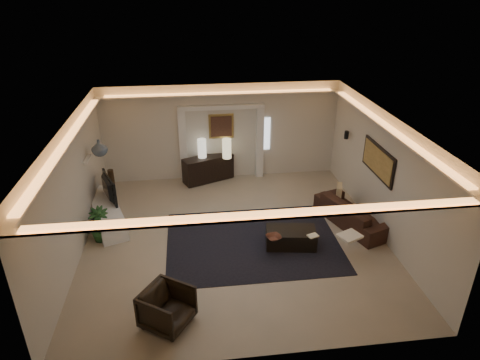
{
  "coord_description": "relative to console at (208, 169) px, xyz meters",
  "views": [
    {
      "loc": [
        -0.93,
        -8.4,
        5.65
      ],
      "look_at": [
        0.2,
        0.6,
        1.25
      ],
      "focal_mm": 31.55,
      "sensor_mm": 36.0,
      "label": 1
    }
  ],
  "objects": [
    {
      "name": "wall_back",
      "position": [
        0.44,
        0.25,
        1.05
      ],
      "size": [
        7.0,
        0.0,
        7.0
      ],
      "primitive_type": "plane",
      "rotation": [
        1.57,
        0.0,
        0.0
      ],
      "color": "beige",
      "rests_on": "ground"
    },
    {
      "name": "plant",
      "position": [
        -2.71,
        -2.9,
        0.02
      ],
      "size": [
        0.5,
        0.5,
        0.83
      ],
      "primitive_type": "imported",
      "rotation": [
        0.0,
        0.0,
        0.07
      ],
      "color": "#204D22",
      "rests_on": "ground"
    },
    {
      "name": "throw_blanket",
      "position": [
        2.85,
        -4.29,
        0.15
      ],
      "size": [
        0.58,
        0.54,
        0.05
      ],
      "primitive_type": "cube",
      "rotation": [
        0.0,
        0.0,
        0.42
      ],
      "color": "#FFECC6",
      "rests_on": "sofa"
    },
    {
      "name": "wall_right",
      "position": [
        3.94,
        -3.25,
        1.05
      ],
      "size": [
        0.0,
        7.0,
        7.0
      ],
      "primitive_type": "plane",
      "rotation": [
        1.57,
        0.0,
        -1.57
      ],
      "color": "beige",
      "rests_on": "ground"
    },
    {
      "name": "art_panel_frame",
      "position": [
        3.91,
        -2.95,
        1.3
      ],
      "size": [
        0.04,
        1.64,
        0.74
      ],
      "primitive_type": "cube",
      "color": "black",
      "rests_on": "wall_right"
    },
    {
      "name": "console",
      "position": [
        0.0,
        0.0,
        0.0
      ],
      "size": [
        1.59,
        1.03,
        0.76
      ],
      "primitive_type": "cube",
      "rotation": [
        0.0,
        0.0,
        0.4
      ],
      "color": "black",
      "rests_on": "ground"
    },
    {
      "name": "figurine",
      "position": [
        -2.71,
        -0.83,
        0.24
      ],
      "size": [
        0.18,
        0.18,
        0.43
      ],
      "primitive_type": "cylinder",
      "rotation": [
        0.0,
        0.0,
        -0.12
      ],
      "color": "#2E2113",
      "rests_on": "media_ledge"
    },
    {
      "name": "area_rug",
      "position": [
        0.84,
        -3.45,
        -0.39
      ],
      "size": [
        4.0,
        3.0,
        0.01
      ],
      "primitive_type": "cube",
      "color": "black",
      "rests_on": "ground"
    },
    {
      "name": "lamp_left",
      "position": [
        -0.16,
        0.0,
        0.69
      ],
      "size": [
        0.29,
        0.29,
        0.57
      ],
      "primitive_type": "cylinder",
      "rotation": [
        0.0,
        0.0,
        0.15
      ],
      "color": "white",
      "rests_on": "console"
    },
    {
      "name": "media_ledge",
      "position": [
        -2.71,
        -2.02,
        -0.17
      ],
      "size": [
        1.34,
        2.46,
        0.45
      ],
      "primitive_type": "cube",
      "rotation": [
        0.0,
        0.0,
        0.33
      ],
      "color": "white",
      "rests_on": "ground"
    },
    {
      "name": "bowl",
      "position": [
        1.22,
        -4.0,
        0.05
      ],
      "size": [
        0.41,
        0.41,
        0.08
      ],
      "primitive_type": "imported",
      "rotation": [
        0.0,
        0.0,
        0.28
      ],
      "color": "#4C291D",
      "rests_on": "coffee_table"
    },
    {
      "name": "art_panel_gold",
      "position": [
        3.89,
        -2.95,
        1.3
      ],
      "size": [
        0.02,
        1.5,
        0.62
      ],
      "primitive_type": "cube",
      "color": "tan",
      "rests_on": "wall_right"
    },
    {
      "name": "magazine",
      "position": [
        2.11,
        -4.0,
        0.02
      ],
      "size": [
        0.27,
        0.23,
        0.03
      ],
      "primitive_type": "cube",
      "rotation": [
        0.0,
        0.0,
        0.34
      ],
      "color": "beige",
      "rests_on": "coffee_table"
    },
    {
      "name": "pilaster_left",
      "position": [
        -0.71,
        0.15,
        0.7
      ],
      "size": [
        0.22,
        0.2,
        2.2
      ],
      "primitive_type": "cube",
      "color": "silver",
      "rests_on": "ground"
    },
    {
      "name": "wall_niche",
      "position": [
        -3.0,
        -1.85,
        1.25
      ],
      "size": [
        0.1,
        0.55,
        0.04
      ],
      "primitive_type": "cube",
      "color": "silver",
      "rests_on": "wall_left"
    },
    {
      "name": "alcove_header",
      "position": [
        0.44,
        0.15,
        1.85
      ],
      "size": [
        2.52,
        0.2,
        0.12
      ],
      "primitive_type": "cube",
      "color": "silver",
      "rests_on": "wall_back"
    },
    {
      "name": "painting_frame",
      "position": [
        0.44,
        0.22,
        1.25
      ],
      "size": [
        0.74,
        0.04,
        0.74
      ],
      "primitive_type": "cube",
      "color": "tan",
      "rests_on": "wall_back"
    },
    {
      "name": "coffee_table",
      "position": [
        1.69,
        -3.7,
        -0.2
      ],
      "size": [
        1.21,
        0.77,
        0.42
      ],
      "primitive_type": "cube",
      "rotation": [
        0.0,
        0.0,
        -0.14
      ],
      "color": "black",
      "rests_on": "ground"
    },
    {
      "name": "ginger_jar",
      "position": [
        -2.71,
        -1.69,
        1.47
      ],
      "size": [
        0.5,
        0.5,
        0.4
      ],
      "primitive_type": "imported",
      "rotation": [
        0.0,
        0.0,
        -0.36
      ],
      "color": "#3E4E68",
      "rests_on": "wall_niche"
    },
    {
      "name": "pilaster_right",
      "position": [
        1.59,
        0.15,
        0.7
      ],
      "size": [
        0.22,
        0.2,
        2.2
      ],
      "primitive_type": "cube",
      "color": "silver",
      "rests_on": "ground"
    },
    {
      "name": "tv",
      "position": [
        -2.71,
        -1.74,
        0.37
      ],
      "size": [
        1.1,
        0.57,
        0.65
      ],
      "primitive_type": "imported",
      "rotation": [
        0.0,
        0.0,
        1.96
      ],
      "color": "black",
      "rests_on": "media_ledge"
    },
    {
      "name": "throw_pillow",
      "position": [
        3.29,
        -2.3,
        0.15
      ],
      "size": [
        0.26,
        0.44,
        0.42
      ],
      "primitive_type": "cube",
      "rotation": [
        0.0,
        0.0,
        -0.34
      ],
      "color": "tan",
      "rests_on": "sofa"
    },
    {
      "name": "wall_front",
      "position": [
        0.44,
        -6.75,
        1.05
      ],
      "size": [
        7.0,
        0.0,
        7.0
      ],
      "primitive_type": "plane",
      "rotation": [
        -1.57,
        0.0,
        0.0
      ],
      "color": "beige",
      "rests_on": "ground"
    },
    {
      "name": "lamp_right",
      "position": [
        0.56,
        -0.14,
        0.69
      ],
      "size": [
        0.31,
        0.31,
        0.59
      ],
      "primitive_type": "cylinder",
      "rotation": [
        0.0,
        0.0,
        -0.18
      ],
      "color": "#F8EBB0",
      "rests_on": "console"
    },
    {
      "name": "wall_left",
      "position": [
        -3.06,
        -3.25,
        1.05
      ],
      "size": [
        0.0,
        7.0,
        7.0
      ],
      "primitive_type": "plane",
      "rotation": [
        1.57,
        0.0,
        1.57
      ],
      "color": "beige",
      "rests_on": "ground"
    },
    {
      "name": "armchair",
      "position": [
        -1.06,
        -5.83,
        -0.03
      ],
      "size": [
        1.11,
        1.1,
        0.74
      ],
      "primitive_type": "imported",
      "rotation": [
        0.0,
        0.0,
        0.98
      ],
      "color": "black",
      "rests_on": "ground"
    },
    {
      "name": "cove_soffit",
      "position": [
        0.44,
        -3.25,
        2.22
      ],
      "size": [
        7.0,
        7.0,
        0.04
      ],
      "primitive_type": "cube",
      "color": "silver",
      "rests_on": "ceiling"
    },
    {
      "name": "wall_sconce",
      "position": [
        3.82,
        -1.05,
        1.28
      ],
      "size": [
        0.12,
        0.12,
        0.22
      ],
      "primitive_type": "cylinder",
      "color": "black",
      "rests_on": "wall_right"
    },
    {
      "name": "floor",
      "position": [
        0.44,
        -3.25,
        -0.4
      ],
      "size": [
        7.0,
        7.0,
        0.0
      ],
      "primitive_type": "plane",
      "color": "tan",
      "rests_on": "ground"
    },
    {
      "name": "daylight_slit",
      "position": [
        1.79,
        0.23,
        0.95
      ],
      "size": [
        0.25,
        0.03,
        1.0
      ],
      "primitive_type": "cube",
      "color": "white",
      "rests_on": "wall_back"
    },
    {
      "name": "painting_canvas",
      "position": [
        0.44,
        0.19,
        1.25
      ],
      "size": [
        0.62,
        0.02,
        0.62
      ],
      "primitive_type": "cube",
      "color": "#4C2D1E",
      "rests_on": "wall_back"
    },
    {
      "name": "sofa",
      "position": [
        3.45,
        -2.96,
        -0.09
      ],
      "size": [
        2.31,
        1.51,
        0.63
      ],
      "primitive_type": "imported",
      "rotation": [
        0.0,
        0.0,
        1.91
      ],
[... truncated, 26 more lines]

